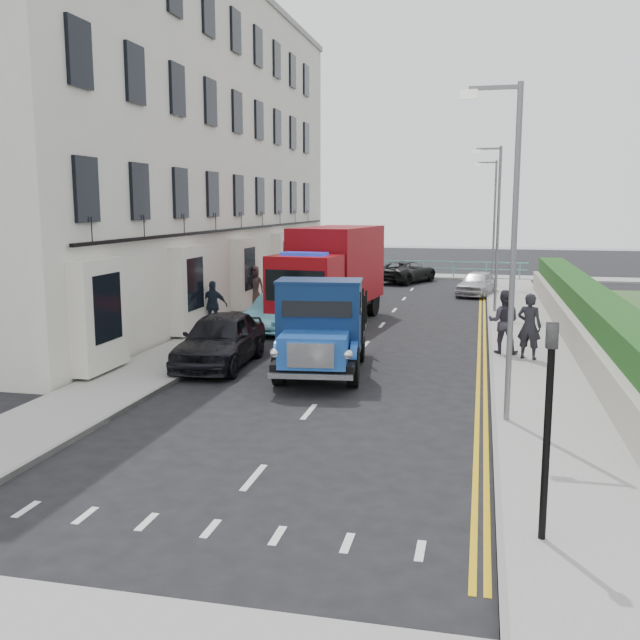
% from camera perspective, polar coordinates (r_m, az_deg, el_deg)
% --- Properties ---
extents(ground, '(120.00, 120.00, 0.00)m').
position_cam_1_polar(ground, '(18.03, 0.62, -5.60)').
color(ground, black).
rests_on(ground, ground).
extents(pavement_west, '(2.40, 38.00, 0.12)m').
position_cam_1_polar(pavement_west, '(27.88, -5.95, -0.22)').
color(pavement_west, gray).
rests_on(pavement_west, ground).
extents(pavement_east, '(2.60, 38.00, 0.12)m').
position_cam_1_polar(pavement_east, '(26.49, 16.11, -1.04)').
color(pavement_east, gray).
rests_on(pavement_east, ground).
extents(promenade, '(30.00, 2.50, 0.12)m').
position_cam_1_polar(promenade, '(46.41, 8.19, 3.50)').
color(promenade, gray).
rests_on(promenade, ground).
extents(sea_plane, '(120.00, 120.00, 0.00)m').
position_cam_1_polar(sea_plane, '(77.27, 10.07, 5.66)').
color(sea_plane, slate).
rests_on(sea_plane, ground).
extents(terrace_west, '(6.31, 30.20, 14.25)m').
position_cam_1_polar(terrace_west, '(32.89, -11.13, 13.51)').
color(terrace_west, silver).
rests_on(terrace_west, ground).
extents(garden_east, '(1.45, 28.00, 1.75)m').
position_cam_1_polar(garden_east, '(26.54, 20.31, 0.60)').
color(garden_east, '#B2AD9E').
rests_on(garden_east, ground).
extents(seafront_railing, '(13.00, 0.08, 1.11)m').
position_cam_1_polar(seafront_railing, '(45.57, 8.12, 4.06)').
color(seafront_railing, '#59B2A5').
rests_on(seafront_railing, ground).
extents(lamp_near, '(1.23, 0.18, 7.00)m').
position_cam_1_polar(lamp_near, '(15.06, 14.81, 6.58)').
color(lamp_near, slate).
rests_on(lamp_near, ground).
extents(lamp_mid, '(1.23, 0.18, 7.00)m').
position_cam_1_polar(lamp_mid, '(31.05, 13.84, 7.82)').
color(lamp_mid, slate).
rests_on(lamp_mid, ground).
extents(lamp_far, '(1.23, 0.18, 7.00)m').
position_cam_1_polar(lamp_far, '(41.05, 13.62, 8.11)').
color(lamp_far, slate).
rests_on(lamp_far, ground).
extents(traffic_signal, '(0.16, 0.20, 3.10)m').
position_cam_1_polar(traffic_signal, '(9.92, 17.85, -6.06)').
color(traffic_signal, black).
rests_on(traffic_signal, ground).
extents(bedford_lorry, '(2.77, 5.74, 2.62)m').
position_cam_1_polar(bedford_lorry, '(19.04, 0.01, -1.08)').
color(bedford_lorry, black).
rests_on(bedford_lorry, ground).
extents(red_lorry, '(3.29, 7.38, 3.74)m').
position_cam_1_polar(red_lorry, '(27.79, 0.88, 3.81)').
color(red_lorry, black).
rests_on(red_lorry, ground).
extents(parked_car_front, '(2.05, 4.65, 1.56)m').
position_cam_1_polar(parked_car_front, '(20.72, -7.99, -1.53)').
color(parked_car_front, black).
rests_on(parked_car_front, ground).
extents(parked_car_mid, '(1.85, 4.20, 1.34)m').
position_cam_1_polar(parked_car_mid, '(26.37, -3.37, 0.61)').
color(parked_car_mid, '#65BED9').
rests_on(parked_car_mid, ground).
extents(parked_car_rear, '(2.07, 5.03, 1.46)m').
position_cam_1_polar(parked_car_rear, '(35.93, 1.60, 3.01)').
color(parked_car_rear, '#9A999D').
rests_on(parked_car_rear, ground).
extents(seafront_car_left, '(3.80, 5.15, 1.30)m').
position_cam_1_polar(seafront_car_left, '(42.94, 6.90, 3.86)').
color(seafront_car_left, black).
rests_on(seafront_car_left, ground).
extents(seafront_car_right, '(2.35, 3.98, 1.27)m').
position_cam_1_polar(seafront_car_right, '(37.32, 12.45, 2.89)').
color(seafront_car_right, silver).
rests_on(seafront_car_right, ground).
extents(pedestrian_east_near, '(0.82, 0.67, 1.95)m').
position_cam_1_polar(pedestrian_east_near, '(21.72, 16.40, -0.48)').
color(pedestrian_east_near, black).
rests_on(pedestrian_east_near, pavement_east).
extents(pedestrian_east_far, '(1.02, 0.84, 1.95)m').
position_cam_1_polar(pedestrian_east_far, '(22.36, 14.49, -0.13)').
color(pedestrian_east_far, '#35313C').
rests_on(pedestrian_east_far, pavement_east).
extents(pedestrian_west_near, '(1.09, 0.56, 1.78)m').
position_cam_1_polar(pedestrian_west_near, '(26.04, -8.54, 1.17)').
color(pedestrian_west_near, '#1C2432').
rests_on(pedestrian_west_near, pavement_west).
extents(pedestrian_west_far, '(0.93, 0.62, 1.87)m').
position_cam_1_polar(pedestrian_west_far, '(31.33, -5.30, 2.66)').
color(pedestrian_west_far, '#3C2E2B').
rests_on(pedestrian_west_far, pavement_west).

